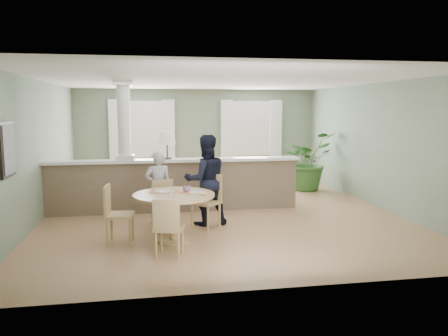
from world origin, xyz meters
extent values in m
plane|color=tan|center=(0.00, 0.00, 0.00)|extent=(8.00, 8.00, 0.00)
cube|color=gray|center=(0.00, 4.00, 1.35)|extent=(7.00, 0.02, 2.70)
cube|color=gray|center=(-3.50, 0.00, 1.35)|extent=(0.02, 8.00, 2.70)
cube|color=gray|center=(3.50, 0.00, 1.35)|extent=(0.02, 8.00, 2.70)
cube|color=gray|center=(0.00, -4.00, 1.35)|extent=(7.00, 0.02, 2.70)
cube|color=white|center=(0.00, 0.00, 2.70)|extent=(7.00, 8.00, 0.02)
cube|color=white|center=(-1.60, 3.97, 1.55)|extent=(1.10, 0.02, 1.50)
cube|color=white|center=(-1.60, 3.94, 1.55)|extent=(1.22, 0.04, 1.62)
cube|color=white|center=(1.60, 3.97, 1.55)|extent=(1.10, 0.02, 1.50)
cube|color=white|center=(1.60, 3.94, 1.55)|extent=(1.22, 0.04, 1.62)
cube|color=white|center=(-2.35, 3.88, 1.25)|extent=(0.35, 0.10, 2.30)
cube|color=white|center=(-0.85, 3.88, 1.25)|extent=(0.35, 0.10, 2.30)
cube|color=white|center=(0.85, 3.88, 1.25)|extent=(0.35, 0.10, 2.30)
cube|color=white|center=(2.35, 3.88, 1.25)|extent=(0.35, 0.10, 2.30)
cube|color=black|center=(-3.47, -2.00, 1.55)|extent=(0.04, 0.62, 0.82)
cube|color=gray|center=(-3.44, -2.00, 1.55)|extent=(0.02, 0.52, 0.72)
cube|color=#765F4C|center=(-0.90, 0.20, 0.53)|extent=(5.20, 0.22, 1.05)
cube|color=white|center=(-0.90, 0.20, 1.08)|extent=(5.32, 0.36, 0.06)
cube|color=white|center=(-1.90, 0.20, 1.16)|extent=(0.36, 0.36, 0.10)
cylinder|color=white|center=(-1.90, 0.20, 1.91)|extent=(0.26, 0.26, 1.39)
cube|color=white|center=(-1.90, 0.20, 2.65)|extent=(0.38, 0.38, 0.10)
cylinder|color=black|center=(-1.05, 0.20, 1.12)|extent=(0.18, 0.18, 0.03)
cylinder|color=black|center=(-1.05, 0.20, 1.28)|extent=(0.03, 0.03, 0.28)
cone|color=beige|center=(-1.05, 0.20, 1.55)|extent=(0.36, 0.36, 0.26)
imported|color=#846348|center=(0.39, 1.73, 0.40)|extent=(2.79, 1.25, 0.79)
imported|color=#306126|center=(2.70, 2.10, 0.77)|extent=(1.80, 1.73, 1.53)
cylinder|color=tan|center=(-1.04, -1.92, 0.02)|extent=(0.55, 0.55, 0.04)
cylinder|color=tan|center=(-1.04, -1.92, 0.40)|extent=(0.15, 0.15, 0.71)
cylinder|color=tan|center=(-1.04, -1.92, 0.77)|extent=(1.31, 1.31, 0.04)
cube|color=#B64429|center=(-1.19, -1.69, 0.79)|extent=(0.52, 0.42, 0.01)
cube|color=#B64429|center=(-0.69, -1.86, 0.79)|extent=(0.57, 0.53, 0.01)
cylinder|color=white|center=(-1.20, -1.72, 0.80)|extent=(0.28, 0.28, 0.01)
cylinder|color=white|center=(-0.67, -1.88, 0.80)|extent=(0.28, 0.28, 0.01)
cylinder|color=white|center=(-1.07, -1.93, 0.84)|extent=(0.08, 0.08, 0.09)
cube|color=silver|center=(-1.27, -1.76, 0.81)|extent=(0.05, 0.19, 0.00)
cube|color=silver|center=(-1.39, -1.70, 0.80)|extent=(0.06, 0.23, 0.00)
cylinder|color=white|center=(-0.60, -2.13, 0.83)|extent=(0.04, 0.04, 0.07)
cylinder|color=silver|center=(-0.60, -2.13, 0.87)|extent=(0.04, 0.04, 0.01)
imported|color=#297AC3|center=(-0.82, -1.80, 0.84)|extent=(0.15, 0.15, 0.10)
cube|color=tan|center=(-1.17, -1.22, 0.43)|extent=(0.44, 0.44, 0.05)
cylinder|color=tan|center=(-1.31, -1.39, 0.20)|extent=(0.04, 0.04, 0.41)
cylinder|color=tan|center=(-0.99, -1.36, 0.20)|extent=(0.04, 0.04, 0.41)
cylinder|color=tan|center=(-1.35, -1.08, 0.20)|extent=(0.04, 0.04, 0.41)
cylinder|color=tan|center=(-1.03, -1.04, 0.20)|extent=(0.04, 0.04, 0.41)
cube|color=tan|center=(-1.19, -1.04, 0.66)|extent=(0.38, 0.08, 0.43)
cube|color=tan|center=(-0.43, -1.16, 0.47)|extent=(0.62, 0.62, 0.05)
cylinder|color=tan|center=(-0.68, -1.17, 0.22)|extent=(0.04, 0.04, 0.45)
cylinder|color=tan|center=(-0.42, -1.41, 0.22)|extent=(0.04, 0.04, 0.45)
cylinder|color=tan|center=(-0.43, -0.92, 0.22)|extent=(0.04, 0.04, 0.45)
cylinder|color=tan|center=(-0.18, -1.16, 0.22)|extent=(0.04, 0.04, 0.45)
cube|color=tan|center=(-0.29, -1.02, 0.73)|extent=(0.32, 0.32, 0.48)
cube|color=tan|center=(-1.15, -2.62, 0.43)|extent=(0.49, 0.49, 0.05)
cylinder|color=tan|center=(-0.96, -2.50, 0.21)|extent=(0.04, 0.04, 0.41)
cylinder|color=tan|center=(-1.27, -2.42, 0.21)|extent=(0.04, 0.04, 0.41)
cylinder|color=tan|center=(-1.04, -2.82, 0.21)|extent=(0.04, 0.04, 0.41)
cylinder|color=tan|center=(-1.35, -2.73, 0.21)|extent=(0.04, 0.04, 0.41)
cube|color=tan|center=(-1.20, -2.79, 0.67)|extent=(0.38, 0.14, 0.44)
cube|color=tan|center=(-1.90, -1.85, 0.46)|extent=(0.47, 0.47, 0.05)
cylinder|color=tan|center=(-1.74, -2.04, 0.22)|extent=(0.04, 0.04, 0.44)
cylinder|color=tan|center=(-1.71, -1.70, 0.22)|extent=(0.04, 0.04, 0.44)
cylinder|color=tan|center=(-2.09, -2.01, 0.22)|extent=(0.04, 0.04, 0.44)
cylinder|color=tan|center=(-2.05, -1.66, 0.22)|extent=(0.04, 0.04, 0.44)
cube|color=tan|center=(-2.09, -1.84, 0.71)|extent=(0.08, 0.41, 0.47)
imported|color=#A6A5AB|center=(-1.27, -0.72, 0.69)|extent=(0.54, 0.40, 1.37)
imported|color=black|center=(-0.40, -0.93, 0.84)|extent=(0.89, 0.73, 1.67)
camera|label=1|loc=(-1.41, -8.82, 2.15)|focal=35.00mm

